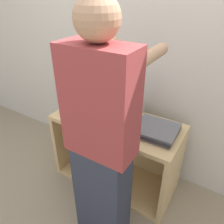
{
  "coord_description": "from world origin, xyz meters",
  "views": [
    {
      "loc": [
        0.76,
        -1.07,
        1.64
      ],
      "look_at": [
        0.0,
        0.17,
        0.78
      ],
      "focal_mm": 35.0,
      "sensor_mm": 36.0,
      "label": 1
    }
  ],
  "objects_px": {
    "person": "(102,146)",
    "laptop_open": "(120,112)",
    "laptop_stack_right": "(156,130)",
    "laptop_stack_left": "(84,106)"
  },
  "relations": [
    {
      "from": "person",
      "to": "laptop_open",
      "type": "bearing_deg",
      "value": 108.55
    },
    {
      "from": "laptop_stack_right",
      "to": "person",
      "type": "bearing_deg",
      "value": -107.87
    },
    {
      "from": "laptop_open",
      "to": "person",
      "type": "relative_size",
      "value": 0.21
    },
    {
      "from": "laptop_open",
      "to": "person",
      "type": "distance_m",
      "value": 0.58
    },
    {
      "from": "laptop_stack_right",
      "to": "person",
      "type": "xyz_separation_m",
      "value": [
        -0.16,
        -0.49,
        0.12
      ]
    },
    {
      "from": "laptop_open",
      "to": "laptop_stack_right",
      "type": "bearing_deg",
      "value": -9.2
    },
    {
      "from": "laptop_stack_left",
      "to": "person",
      "type": "height_order",
      "value": "person"
    },
    {
      "from": "laptop_open",
      "to": "laptop_stack_right",
      "type": "relative_size",
      "value": 1.04
    },
    {
      "from": "person",
      "to": "laptop_stack_left",
      "type": "bearing_deg",
      "value": 136.72
    },
    {
      "from": "laptop_stack_left",
      "to": "laptop_stack_right",
      "type": "bearing_deg",
      "value": -0.07
    }
  ]
}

